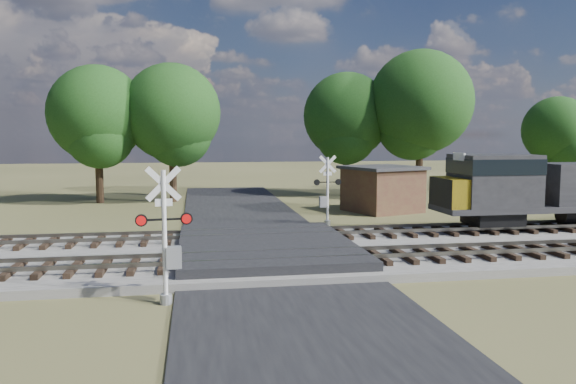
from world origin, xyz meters
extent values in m
plane|color=#474726|center=(0.00, 0.00, 0.00)|extent=(160.00, 160.00, 0.00)
cube|color=gray|center=(10.00, 0.50, 0.15)|extent=(140.00, 10.00, 0.30)
cube|color=black|center=(0.00, 0.00, 0.04)|extent=(7.00, 60.00, 0.08)
cube|color=#262628|center=(0.00, 0.50, 0.32)|extent=(7.00, 9.00, 0.62)
cube|color=black|center=(2.00, -2.00, 0.39)|extent=(44.00, 2.60, 0.18)
cube|color=#5D5950|center=(10.00, -2.72, 0.55)|extent=(140.00, 0.08, 0.15)
cube|color=#5D5950|center=(10.00, -1.28, 0.55)|extent=(140.00, 0.08, 0.15)
cube|color=black|center=(2.00, 3.00, 0.39)|extent=(44.00, 2.60, 0.18)
cube|color=#5D5950|center=(10.00, 2.28, 0.55)|extent=(140.00, 0.08, 0.15)
cube|color=#5D5950|center=(10.00, 3.72, 0.55)|extent=(140.00, 0.08, 0.15)
cylinder|color=silver|center=(-3.73, -5.57, 1.98)|extent=(0.14, 0.14, 3.96)
cylinder|color=gray|center=(-3.73, -5.57, 0.15)|extent=(0.36, 0.36, 0.30)
cube|color=silver|center=(-3.73, -5.57, 3.56)|extent=(1.03, 0.15, 1.04)
cube|color=silver|center=(-3.73, -5.57, 3.56)|extent=(1.03, 0.15, 1.04)
cube|color=silver|center=(-3.73, -5.57, 3.02)|extent=(0.50, 0.08, 0.22)
cube|color=black|center=(-3.73, -5.57, 2.52)|extent=(1.58, 0.23, 0.06)
cylinder|color=red|center=(-4.37, -5.64, 2.52)|extent=(0.37, 0.14, 0.36)
cylinder|color=red|center=(-3.09, -5.50, 2.52)|extent=(0.37, 0.14, 0.36)
cube|color=gray|center=(-3.48, -5.54, 1.39)|extent=(0.48, 0.34, 0.64)
cylinder|color=silver|center=(4.34, 7.71, 1.87)|extent=(0.13, 0.13, 3.75)
cylinder|color=gray|center=(4.34, 7.71, 0.14)|extent=(0.34, 0.34, 0.28)
cube|color=silver|center=(4.34, 7.71, 3.37)|extent=(0.98, 0.08, 0.98)
cube|color=silver|center=(4.34, 7.71, 3.37)|extent=(0.98, 0.08, 0.98)
cube|color=silver|center=(4.34, 7.71, 2.86)|extent=(0.47, 0.05, 0.21)
cube|color=black|center=(4.34, 7.71, 2.39)|extent=(1.50, 0.12, 0.06)
cylinder|color=red|center=(4.94, 7.73, 2.39)|extent=(0.34, 0.11, 0.34)
cylinder|color=red|center=(3.73, 7.68, 2.39)|extent=(0.34, 0.11, 0.34)
cube|color=gray|center=(4.10, 7.70, 1.31)|extent=(0.43, 0.30, 0.61)
cube|color=#4C2920|center=(9.18, 12.65, 1.38)|extent=(5.01, 5.01, 2.75)
cube|color=#2F2E31|center=(9.18, 12.65, 2.85)|extent=(5.51, 5.51, 0.20)
cylinder|color=black|center=(-9.69, 20.48, 2.50)|extent=(0.56, 0.56, 4.99)
sphere|color=#193D13|center=(-9.69, 20.48, 6.49)|extent=(6.99, 6.99, 6.99)
cylinder|color=black|center=(-4.41, 20.35, 2.55)|extent=(0.56, 0.56, 5.10)
sphere|color=#193D13|center=(-4.41, 20.35, 6.63)|extent=(7.14, 7.14, 7.14)
cylinder|color=black|center=(9.42, 22.40, 2.50)|extent=(0.56, 0.56, 5.01)
sphere|color=#193D13|center=(9.42, 22.40, 6.51)|extent=(7.01, 7.01, 7.01)
cylinder|color=black|center=(14.72, 19.95, 2.90)|extent=(0.56, 0.56, 5.79)
sphere|color=#193D13|center=(14.72, 19.95, 7.53)|extent=(8.11, 8.11, 8.11)
cylinder|color=black|center=(28.05, 22.06, 2.07)|extent=(0.56, 0.56, 4.13)
sphere|color=#193D13|center=(28.05, 22.06, 5.37)|extent=(5.78, 5.78, 5.78)
camera|label=1|loc=(-2.84, -22.05, 4.97)|focal=35.00mm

